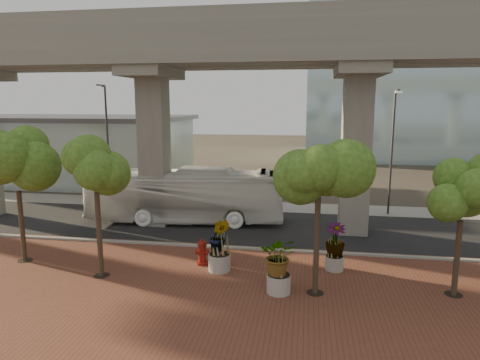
# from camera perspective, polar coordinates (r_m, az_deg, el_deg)

# --- Properties ---
(ground) EXTENTS (160.00, 160.00, 0.00)m
(ground) POSITION_cam_1_polar(r_m,az_deg,el_deg) (24.39, 0.85, -7.76)
(ground) COLOR #342E26
(ground) RESTS_ON ground
(brick_plaza) EXTENTS (70.00, 13.00, 0.06)m
(brick_plaza) POSITION_cam_1_polar(r_m,az_deg,el_deg) (17.06, -3.15, -15.86)
(brick_plaza) COLOR brown
(brick_plaza) RESTS_ON ground
(asphalt_road) EXTENTS (90.00, 8.00, 0.04)m
(asphalt_road) POSITION_cam_1_polar(r_m,az_deg,el_deg) (26.28, 1.48, -6.39)
(asphalt_road) COLOR black
(asphalt_road) RESTS_ON ground
(curb_strip) EXTENTS (70.00, 0.25, 0.16)m
(curb_strip) POSITION_cam_1_polar(r_m,az_deg,el_deg) (22.49, 0.11, -9.12)
(curb_strip) COLOR gray
(curb_strip) RESTS_ON ground
(far_sidewalk) EXTENTS (90.00, 3.00, 0.06)m
(far_sidewalk) POSITION_cam_1_polar(r_m,az_deg,el_deg) (31.55, 2.80, -3.55)
(far_sidewalk) COLOR gray
(far_sidewalk) RESTS_ON ground
(transit_viaduct) EXTENTS (72.00, 5.60, 12.40)m
(transit_viaduct) POSITION_cam_1_polar(r_m,az_deg,el_deg) (25.19, 1.55, 9.66)
(transit_viaduct) COLOR gray
(transit_viaduct) RESTS_ON ground
(station_pavilion) EXTENTS (23.00, 13.00, 6.30)m
(station_pavilion) POSITION_cam_1_polar(r_m,az_deg,el_deg) (45.61, -21.77, 4.05)
(station_pavilion) COLOR #A4B9BC
(station_pavilion) RESTS_ON ground
(transit_bus) EXTENTS (12.57, 3.85, 3.45)m
(transit_bus) POSITION_cam_1_polar(r_m,az_deg,el_deg) (27.38, -7.28, -2.10)
(transit_bus) COLOR silver
(transit_bus) RESTS_ON ground
(fire_hydrant) EXTENTS (0.62, 0.56, 1.23)m
(fire_hydrant) POSITION_cam_1_polar(r_m,az_deg,el_deg) (20.38, -5.06, -9.54)
(fire_hydrant) COLOR maroon
(fire_hydrant) RESTS_ON ground
(planter_front) EXTENTS (2.14, 2.14, 2.35)m
(planter_front) POSITION_cam_1_polar(r_m,az_deg,el_deg) (17.20, 5.23, -10.38)
(planter_front) COLOR #A8A298
(planter_front) RESTS_ON ground
(planter_right) EXTENTS (2.04, 2.04, 2.18)m
(planter_right) POSITION_cam_1_polar(r_m,az_deg,el_deg) (19.86, 12.57, -8.05)
(planter_right) COLOR #A8A398
(planter_right) RESTS_ON ground
(planter_left) EXTENTS (2.22, 2.22, 2.44)m
(planter_left) POSITION_cam_1_polar(r_m,az_deg,el_deg) (19.29, -2.78, -7.87)
(planter_left) COLOR #A09A90
(planter_left) RESTS_ON ground
(street_tree_far_west) EXTENTS (3.90, 3.90, 6.35)m
(street_tree_far_west) POSITION_cam_1_polar(r_m,az_deg,el_deg) (22.32, -27.66, 1.54)
(street_tree_far_west) COLOR #453827
(street_tree_far_west) RESTS_ON ground
(street_tree_near_west) EXTENTS (3.07, 3.07, 6.03)m
(street_tree_near_west) POSITION_cam_1_polar(r_m,az_deg,el_deg) (18.96, -18.72, 1.00)
(street_tree_near_west) COLOR #453827
(street_tree_near_west) RESTS_ON ground
(street_tree_near_east) EXTENTS (3.44, 3.44, 6.60)m
(street_tree_near_east) POSITION_cam_1_polar(r_m,az_deg,el_deg) (16.45, 10.50, 1.46)
(street_tree_near_east) COLOR #453827
(street_tree_near_east) RESTS_ON ground
(street_tree_far_east) EXTENTS (3.35, 3.35, 5.54)m
(street_tree_far_east) POSITION_cam_1_polar(r_m,az_deg,el_deg) (18.28, 27.57, -1.90)
(street_tree_far_east) COLOR #453827
(street_tree_far_east) RESTS_ON ground
(streetlamp_west) EXTENTS (0.44, 1.27, 8.78)m
(streetlamp_west) POSITION_cam_1_polar(r_m,az_deg,el_deg) (32.76, -17.36, 5.54)
(streetlamp_west) COLOR #2B2C30
(streetlamp_west) RESTS_ON ground
(streetlamp_east) EXTENTS (0.41, 1.21, 8.36)m
(streetlamp_east) POSITION_cam_1_polar(r_m,az_deg,el_deg) (30.16, 19.68, 4.58)
(streetlamp_east) COLOR #323338
(streetlamp_east) RESTS_ON ground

